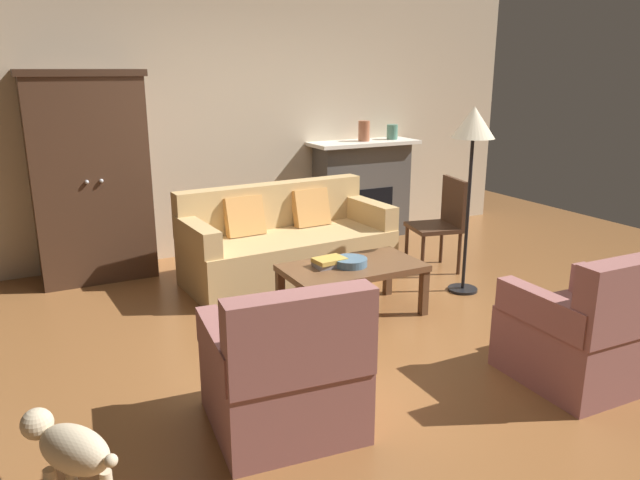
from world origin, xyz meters
name	(u,v)px	position (x,y,z in m)	size (l,w,h in m)	color
ground_plane	(342,335)	(0.00, 0.00, 0.00)	(9.60, 9.60, 0.00)	brown
back_wall	(223,119)	(0.00, 2.55, 1.40)	(7.20, 0.10, 2.80)	beige
fireplace	(362,189)	(1.55, 2.30, 0.57)	(1.26, 0.48, 1.12)	#4C4947
armoire	(90,177)	(-1.40, 2.22, 0.96)	(1.06, 0.57, 1.90)	#472D1E
couch	(286,246)	(0.16, 1.36, 0.32)	(1.96, 0.96, 0.86)	tan
coffee_table	(352,271)	(0.26, 0.31, 0.37)	(1.10, 0.60, 0.42)	brown
fruit_bowl	(350,262)	(0.24, 0.30, 0.45)	(0.27, 0.27, 0.06)	slate
book_stack	(330,262)	(0.09, 0.36, 0.45)	(0.26, 0.19, 0.07)	gray
mantel_vase_terracotta	(364,131)	(1.55, 2.28, 1.23)	(0.13, 0.13, 0.23)	#A86042
mantel_vase_jade	(392,132)	(1.93, 2.28, 1.20)	(0.13, 0.13, 0.17)	slate
armchair_near_left	(285,376)	(-0.87, -0.91, 0.32)	(0.84, 0.84, 0.88)	#935B56
armchair_near_right	(586,334)	(1.02, -1.28, 0.32)	(0.79, 0.79, 0.88)	#935B56
side_chair_wooden	(442,219)	(1.62, 0.91, 0.51)	(0.52, 0.52, 0.90)	#472D1E
floor_lamp	(473,134)	(1.42, 0.33, 1.39)	(0.36, 0.36, 1.61)	black
dog	(69,448)	(-1.96, -0.96, 0.25)	(0.41, 0.49, 0.39)	beige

